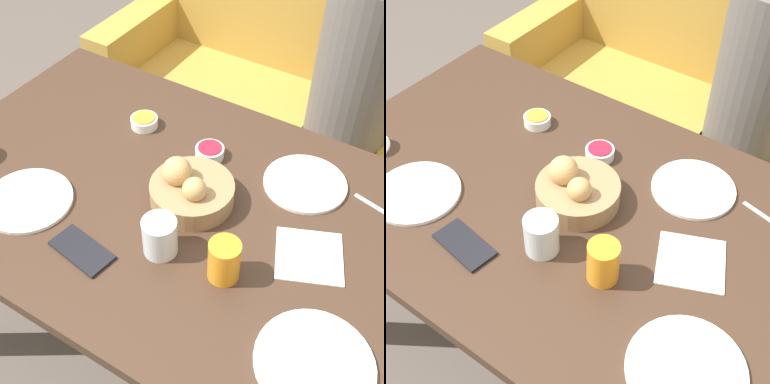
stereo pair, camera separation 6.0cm
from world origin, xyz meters
The scene contains 14 objects.
ground_plane centered at (0.00, 0.00, 0.00)m, with size 10.00×10.00×0.00m, color #564C44.
dining_table centered at (0.00, 0.00, 0.65)m, with size 1.46×0.86×0.74m.
couch centered at (-0.02, 1.05, 0.31)m, with size 1.84×0.70×0.87m.
seated_person centered at (0.12, 0.90, 0.52)m, with size 0.31×0.40×1.21m.
bread_basket centered at (-0.02, 0.02, 0.78)m, with size 0.21×0.21×0.11m.
plate_near_left centered at (-0.35, -0.20, 0.75)m, with size 0.22×0.22×0.01m.
plate_near_right centered at (0.41, -0.22, 0.75)m, with size 0.23×0.23×0.01m.
plate_far_center centered at (0.20, 0.22, 0.75)m, with size 0.21×0.21×0.01m.
juice_glass centered at (0.16, -0.14, 0.79)m, with size 0.07×0.07×0.10m.
water_tumbler centered at (0.01, -0.15, 0.79)m, with size 0.08×0.08×0.09m.
jam_bowl_berry centered at (-0.06, 0.19, 0.76)m, with size 0.08×0.08×0.03m.
jam_bowl_honey centered at (-0.29, 0.20, 0.76)m, with size 0.08×0.08×0.03m.
napkin centered at (0.30, 0.01, 0.75)m, with size 0.20×0.20×0.00m.
cell_phone centered at (-0.14, -0.25, 0.75)m, with size 0.16×0.10×0.01m.
Camera 2 is at (0.52, -0.72, 1.70)m, focal length 50.00 mm.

